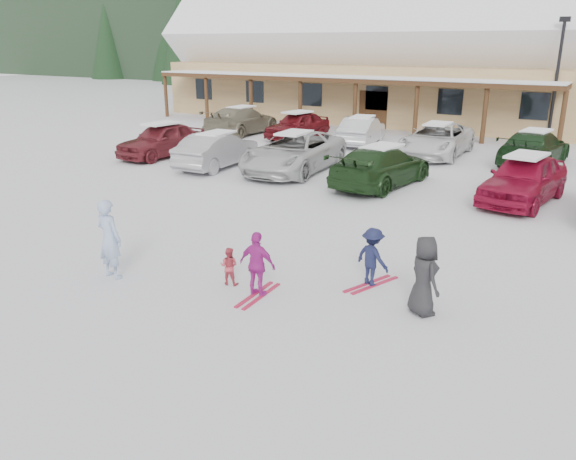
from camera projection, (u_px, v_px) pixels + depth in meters
The scene contains 22 objects.
ground at pixel (252, 285), 12.01m from camera, with size 160.00×160.00×0.00m, color white.
day_lodge at pixel (376, 58), 37.88m from camera, with size 29.12×12.50×10.38m.
lamp_post at pixel (557, 73), 28.13m from camera, with size 0.50×0.25×6.15m.
conifer_0 at pixel (199, 33), 47.32m from camera, with size 4.40×4.40×10.20m.
conifer_2 at pixel (243, 24), 58.67m from camera, with size 5.28×5.28×12.24m.
adult_skier at pixel (109, 239), 12.14m from camera, with size 0.65×0.42×1.77m, color #98AED5.
toddler_red at pixel (229, 266), 11.91m from camera, with size 0.40×0.31×0.83m, color #BC3A47.
child_navy at pixel (372, 257), 11.79m from camera, with size 0.83×0.47×1.28m, color #151938.
skis_child_navy at pixel (371, 284), 11.99m from camera, with size 0.20×1.40×0.03m, color #B0193A.
child_magenta at pixel (257, 265), 11.26m from camera, with size 0.81×0.34×1.37m, color #AE208B.
skis_child_magenta at pixel (258, 295), 11.47m from camera, with size 0.20×1.40×0.03m, color #B0193A.
bystander_dark at pixel (424, 276), 10.50m from camera, with size 0.76×0.49×1.55m, color black.
parked_car_0 at pixel (162, 140), 25.31m from camera, with size 1.79×4.44×1.51m, color maroon.
parked_car_1 at pixel (217, 150), 23.13m from camera, with size 1.52×4.36×1.44m, color #9B999E.
parked_car_2 at pixel (294, 152), 22.37m from camera, with size 2.60×5.63×1.57m, color silver.
parked_car_3 at pixel (381, 166), 20.11m from camera, with size 2.02×4.97×1.44m, color #1B3717.
parked_car_4 at pixel (524, 179), 18.01m from camera, with size 1.83×4.54×1.55m, color maroon.
parked_car_7 at pixel (242, 121), 31.63m from camera, with size 2.15×5.28×1.53m, color gray.
parked_car_8 at pixel (297, 125), 30.20m from camera, with size 1.68×4.18×1.42m, color maroon.
parked_car_9 at pixel (362, 131), 28.33m from camera, with size 1.49×4.28×1.41m, color silver.
parked_car_10 at pixel (437, 140), 25.50m from camera, with size 2.45×5.31×1.48m, color silver.
parked_car_11 at pixel (534, 148), 23.63m from camera, with size 2.03×5.00×1.45m, color black.
Camera 1 is at (6.36, -9.04, 4.91)m, focal length 35.00 mm.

